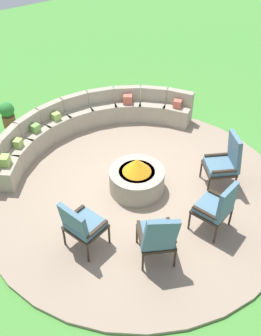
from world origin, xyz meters
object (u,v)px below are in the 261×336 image
Objects in this scene: lounge_chair_front_left at (82,224)px; lounge_chair_back_right at (225,161)px; fire_pit at (137,178)px; potted_plant_2 at (8,114)px; lounge_chair_back_left at (217,207)px; lounge_chair_front_right at (157,236)px; curved_stone_bench at (87,124)px.

lounge_chair_back_right is at bearing 70.46° from lounge_chair_front_left.
fire_pit is 3.76m from potted_plant_2.
lounge_chair_front_left is 0.97× the size of lounge_chair_back_left.
lounge_chair_front_left is at bearing 139.18° from lounge_chair_back_left.
lounge_chair_back_right is (2.14, 0.64, 0.02)m from lounge_chair_front_right.
lounge_chair_front_right reaches higher than lounge_chair_back_left.
lounge_chair_front_left is at bearing -95.89° from potted_plant_2.
curved_stone_bench is (0.16, 2.10, 0.02)m from fire_pit.
lounge_chair_back_right is at bearing -60.53° from potted_plant_2.
curved_stone_bench is at bearing 85.60° from fire_pit.
lounge_chair_front_right is at bearing 135.38° from lounge_chair_back_right.
fire_pit is 1.05× the size of lounge_chair_front_left.
lounge_chair_back_left reaches higher than potted_plant_2.
lounge_chair_back_right is at bearing -30.93° from fire_pit.
lounge_chair_front_right reaches higher than lounge_chair_front_left.
fire_pit is at bearing -94.40° from curved_stone_bench.
fire_pit is 2.10m from curved_stone_bench.
lounge_chair_front_left is 2.96m from lounge_chair_back_right.
lounge_chair_front_left is at bearing 113.99° from lounge_chair_back_right.
fire_pit is 1.66m from lounge_chair_back_left.
lounge_chair_front_left is 1.20m from lounge_chair_front_right.
curved_stone_bench reaches higher than potted_plant_2.
curved_stone_bench is at bearing 133.25° from lounge_chair_front_left.
lounge_chair_back_left is 1.63× the size of potted_plant_2.
lounge_chair_front_left is at bearing 159.78° from lounge_chair_front_right.
potted_plant_2 is (-0.37, 5.08, -0.28)m from lounge_chair_front_right.
lounge_chair_front_right is (0.81, -0.88, 0.02)m from lounge_chair_front_left.
potted_plant_2 is at bearing 91.94° from lounge_chair_back_left.
lounge_chair_back_right is (1.26, -2.95, 0.27)m from curved_stone_bench.
lounge_chair_back_left is (0.47, -1.58, 0.26)m from fire_pit.
lounge_chair_front_left reaches higher than potted_plant_2.
lounge_chair_back_right is at bearing -66.87° from curved_stone_bench.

